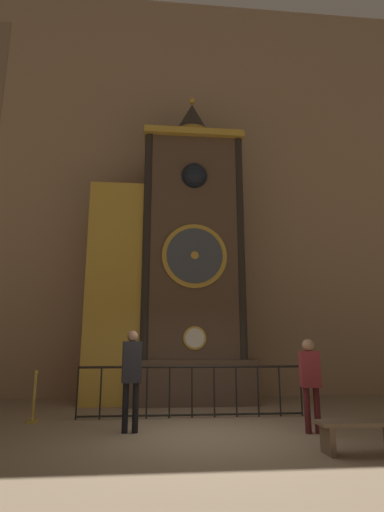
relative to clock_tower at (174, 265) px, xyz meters
The scene contains 8 objects.
ground_plane 5.51m from the clock_tower, 84.45° to the right, with size 28.00×28.00×0.00m, color #847056.
cathedral_back_wall 3.54m from the clock_tower, 77.80° to the left, with size 24.00×0.32×14.02m.
clock_tower is the anchor object (origin of this frame).
railing_fence 3.89m from the clock_tower, 82.46° to the right, with size 4.89×0.05×1.07m.
visitor_near 4.62m from the clock_tower, 104.57° to the right, with size 0.37×0.26×1.77m.
visitor_far 5.35m from the clock_tower, 60.29° to the right, with size 0.36×0.26×1.62m.
stanchion_post 5.13m from the clock_tower, 140.52° to the right, with size 0.28×0.28×1.01m.
visitor_bench 6.80m from the clock_tower, 65.61° to the right, with size 1.21×0.40×0.44m.
Camera 1 is at (-0.96, -7.21, 1.50)m, focal length 28.00 mm.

